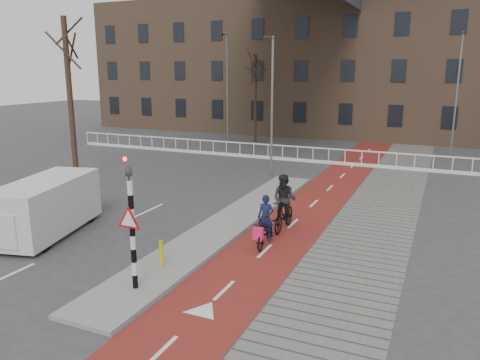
% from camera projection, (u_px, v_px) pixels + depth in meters
% --- Properties ---
extents(ground, '(120.00, 120.00, 0.00)m').
position_uv_depth(ground, '(193.00, 267.00, 13.84)').
color(ground, '#38383A').
rests_on(ground, ground).
extents(bike_lane, '(2.50, 60.00, 0.01)m').
position_uv_depth(bike_lane, '(325.00, 193.00, 22.15)').
color(bike_lane, maroon).
rests_on(bike_lane, ground).
extents(sidewalk, '(3.00, 60.00, 0.01)m').
position_uv_depth(sidewalk, '(386.00, 199.00, 21.05)').
color(sidewalk, slate).
rests_on(sidewalk, ground).
extents(curb_island, '(1.80, 16.00, 0.12)m').
position_uv_depth(curb_island, '(229.00, 223.00, 17.66)').
color(curb_island, gray).
rests_on(curb_island, ground).
extents(traffic_signal, '(0.80, 0.80, 3.68)m').
position_uv_depth(traffic_signal, '(131.00, 220.00, 11.82)').
color(traffic_signal, black).
rests_on(traffic_signal, curb_island).
extents(bollard, '(0.12, 0.12, 0.74)m').
position_uv_depth(bollard, '(161.00, 253.00, 13.61)').
color(bollard, yellow).
rests_on(bollard, curb_island).
extents(cyclist_near, '(0.70, 1.67, 1.73)m').
position_uv_depth(cyclist_near, '(265.00, 229.00, 15.34)').
color(cyclist_near, black).
rests_on(cyclist_near, bike_lane).
extents(cyclist_far, '(0.88, 1.93, 2.05)m').
position_uv_depth(cyclist_far, '(284.00, 207.00, 16.84)').
color(cyclist_far, black).
rests_on(cyclist_far, bike_lane).
extents(van, '(2.85, 4.84, 1.95)m').
position_uv_depth(van, '(46.00, 206.00, 16.39)').
color(van, silver).
rests_on(van, ground).
extents(railing, '(28.00, 0.10, 0.99)m').
position_uv_depth(railing, '(254.00, 153.00, 30.86)').
color(railing, silver).
rests_on(railing, ground).
extents(townhouse_row, '(46.00, 10.00, 15.90)m').
position_uv_depth(townhouse_row, '(338.00, 45.00, 41.70)').
color(townhouse_row, '#7F6047').
rests_on(townhouse_row, ground).
extents(tree_left, '(0.29, 0.29, 8.31)m').
position_uv_depth(tree_left, '(70.00, 100.00, 24.25)').
color(tree_left, black).
rests_on(tree_left, ground).
extents(tree_mid, '(0.23, 0.23, 6.84)m').
position_uv_depth(tree_mid, '(255.00, 99.00, 37.23)').
color(tree_mid, black).
rests_on(tree_mid, ground).
extents(streetlight_near, '(0.12, 0.12, 7.36)m').
position_uv_depth(streetlight_near, '(272.00, 109.00, 24.63)').
color(streetlight_near, slate).
rests_on(streetlight_near, ground).
extents(streetlight_left, '(0.12, 0.12, 8.44)m').
position_uv_depth(streetlight_left, '(227.00, 89.00, 37.30)').
color(streetlight_left, slate).
rests_on(streetlight_left, ground).
extents(streetlight_right, '(0.12, 0.12, 7.99)m').
position_uv_depth(streetlight_right, '(456.00, 97.00, 29.55)').
color(streetlight_right, slate).
rests_on(streetlight_right, ground).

